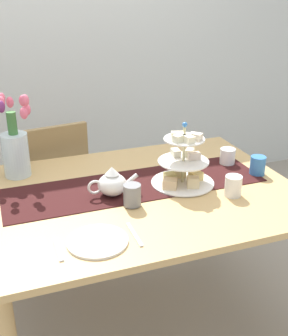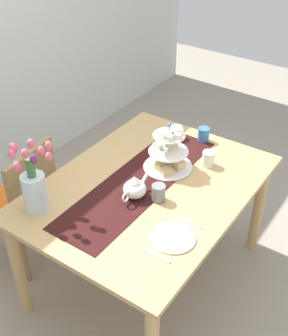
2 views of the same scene
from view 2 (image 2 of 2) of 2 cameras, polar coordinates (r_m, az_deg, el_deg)
name	(u,v)px [view 2 (image 2 of 2)]	position (r m, az deg, el deg)	size (l,w,h in m)	color
ground_plane	(147,275)	(3.12, 0.43, -13.46)	(8.00, 8.00, 0.00)	gray
dining_table	(148,199)	(2.66, 0.49, -4.00)	(1.44, 1.07, 0.77)	tan
chair_left	(22,201)	(3.00, -15.22, -4.08)	(0.48, 0.48, 0.91)	olive
table_runner	(139,181)	(2.62, -0.58, -1.70)	(1.23, 0.35, 0.00)	black
tiered_cake_stand	(168,155)	(2.69, 3.11, 1.71)	(0.30, 0.30, 0.30)	beige
teapot	(135,188)	(2.47, -1.21, -2.62)	(0.24, 0.13, 0.14)	white
tulip_vase	(34,185)	(2.40, -13.84, -2.15)	(0.20, 0.23, 0.42)	silver
cream_jug	(176,132)	(3.02, 4.07, 4.54)	(0.08, 0.08, 0.09)	white
dinner_plate_left	(173,238)	(2.26, 3.71, -8.82)	(0.23, 0.23, 0.01)	white
fork_left	(157,256)	(2.18, 1.67, -11.06)	(0.02, 0.15, 0.01)	silver
knife_left	(188,222)	(2.36, 5.56, -6.82)	(0.01, 0.17, 0.01)	silver
mug_grey	(159,193)	(2.46, 1.86, -3.14)	(0.08, 0.08, 0.10)	slate
mug_white_text	(208,159)	(2.76, 8.17, 1.18)	(0.08, 0.08, 0.10)	white
mug_orange	(203,135)	(3.00, 7.56, 4.24)	(0.08, 0.08, 0.10)	#3370B7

